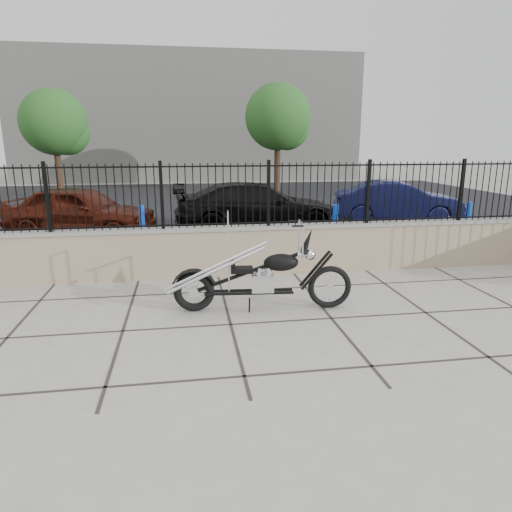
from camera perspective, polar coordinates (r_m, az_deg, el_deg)
The scene contains 14 objects.
ground_plane at distance 6.61m, azimuth -3.18°, elevation -8.56°, with size 90.00×90.00×0.00m, color #99968E.
parking_lot at distance 18.75m, azimuth -7.09°, elevation 6.27°, with size 30.00×30.00×0.00m, color black.
retaining_wall at distance 8.84m, azimuth -4.87°, elevation 0.57°, with size 14.00×0.36×0.96m, color gray.
iron_fence at distance 8.65m, azimuth -5.02°, elevation 7.54°, with size 14.00×0.08×1.20m, color black.
background_building at distance 32.61m, azimuth -8.22°, elevation 16.61°, with size 22.00×6.00×8.00m, color beige.
chopper_motorcycle at distance 6.91m, azimuth 0.39°, elevation -0.60°, with size 2.63×0.46×1.58m, color black, non-canonical shape.
car_red at distance 13.39m, azimuth -21.12°, elevation 5.27°, with size 1.64×4.08×1.39m, color #401209.
car_black at distance 13.38m, azimuth 0.11°, elevation 6.22°, with size 1.95×4.79×1.39m, color black.
car_blue at distance 15.44m, azimuth 17.27°, elevation 6.52°, with size 1.40×4.00×1.32m, color #0F1238.
bollard_a at distance 11.09m, azimuth -14.00°, elevation 3.35°, with size 0.13×0.13×1.09m, color #0C16C2.
bollard_b at distance 11.10m, azimuth 9.82°, elevation 3.56°, with size 0.13×0.13×1.09m, color #0C42B9.
bollard_c at distance 13.11m, azimuth 24.96°, elevation 3.92°, with size 0.12×0.12×1.03m, color blue.
tree_left at distance 23.44m, azimuth -24.00°, elevation 15.39°, with size 2.98×2.98×5.03m.
tree_right at distance 23.61m, azimuth 2.74°, elevation 17.35°, with size 3.26×3.26×5.51m.
Camera 1 is at (-0.59, -6.07, 2.56)m, focal length 32.00 mm.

